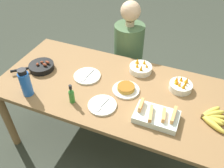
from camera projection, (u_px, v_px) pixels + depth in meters
The scene contains 13 objects.
ground_plane at pixel (112, 140), 2.42m from camera, with size 14.00×14.00×0.00m, color #383D33.
dining_table at pixel (112, 94), 1.99m from camera, with size 1.88×0.89×0.73m.
banana_bunch at pixel (213, 118), 1.66m from camera, with size 0.20×0.26×0.04m.
melon_tray at pixel (156, 116), 1.66m from camera, with size 0.31×0.20×0.09m.
skillet at pixel (41, 67), 2.10m from camera, with size 0.31×0.29×0.08m.
frittata_plate_center at pixel (126, 89), 1.89m from camera, with size 0.22×0.22×0.05m.
empty_plate_near_front at pixel (102, 105), 1.77m from camera, with size 0.22×0.22×0.02m.
empty_plate_far_left at pixel (87, 76), 2.03m from camera, with size 0.23×0.23×0.02m.
fruit_bowl_mango at pixel (181, 86), 1.89m from camera, with size 0.18×0.18×0.11m.
fruit_bowl_citrus at pixel (141, 68), 2.07m from camera, with size 0.20×0.20×0.11m.
water_bottle at pixel (25, 83), 1.80m from camera, with size 0.08×0.08×0.24m.
hot_sauce_bottle at pixel (71, 95), 1.76m from camera, with size 0.04×0.04×0.17m.
person_figure at pixel (128, 63), 2.59m from camera, with size 0.33×0.33×1.18m.
Camera 1 is at (0.55, -1.34, 2.02)m, focal length 38.00 mm.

